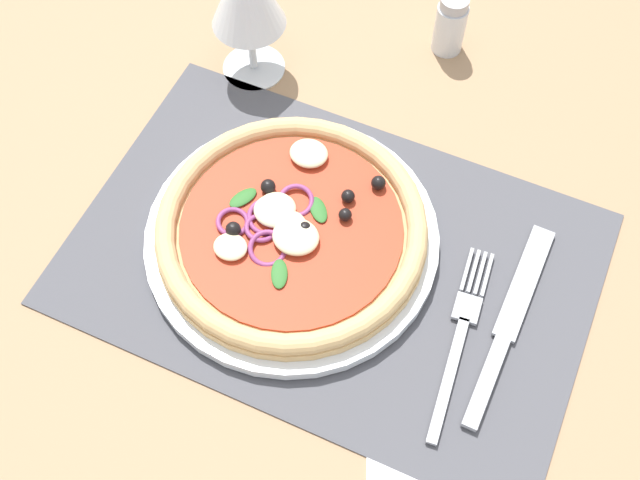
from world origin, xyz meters
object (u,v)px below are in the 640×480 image
object	(u,v)px
plate	(294,235)
knife	(510,320)
pizza	(293,224)
fork	(461,330)
pepper_shaker	(450,24)

from	to	relation	value
plate	knife	distance (cm)	20.08
plate	pizza	world-z (taller)	pizza
pizza	plate	bearing A→B (deg)	-12.87
plate	fork	size ratio (longest dim) A/B	1.44
knife	pepper_shaker	xyz separation A→B (cm)	(-15.42, 27.64, 2.60)
fork	plate	bearing A→B (deg)	75.92
pizza	fork	world-z (taller)	pizza
plate	pepper_shaker	size ratio (longest dim) A/B	3.89
fork	pepper_shaker	world-z (taller)	pepper_shaker
pizza	pepper_shaker	bearing A→B (deg)	80.32
plate	fork	xyz separation A→B (cm)	(16.65, -2.51, -0.36)
pepper_shaker	knife	bearing A→B (deg)	-60.84
knife	pepper_shaker	world-z (taller)	pepper_shaker
pizza	fork	bearing A→B (deg)	-8.58
plate	knife	world-z (taller)	plate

